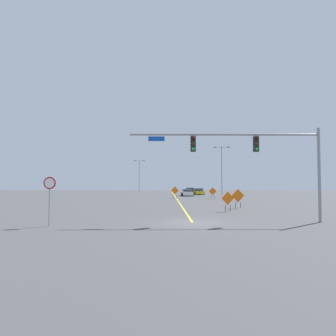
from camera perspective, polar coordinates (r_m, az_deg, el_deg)
ground at (r=21.37m, az=4.46°, el=-9.84°), size 166.08×166.08×0.00m
road_centre_stripe at (r=67.33m, az=1.07°, el=-4.84°), size 0.16×92.26×0.01m
traffic_signal_assembly at (r=22.04m, az=15.30°, el=3.05°), size 12.92×0.44×6.40m
stop_sign at (r=20.70m, az=-20.75°, el=-4.02°), size 0.76×0.07×3.03m
street_lamp_near_left at (r=84.62m, az=-5.25°, el=-0.99°), size 2.90×0.24×8.55m
street_lamp_far_left at (r=62.16m, az=9.75°, el=0.14°), size 3.10×0.24×9.68m
construction_sign_right_lane at (r=50.17m, az=8.13°, el=-4.30°), size 1.24×0.32×1.86m
construction_sign_right_shoulder at (r=51.44m, az=1.25°, el=-4.19°), size 1.31×0.05×1.97m
construction_sign_left_lane at (r=33.04m, az=12.60°, el=-5.05°), size 1.37×0.30×2.00m
construction_sign_median_near at (r=29.34m, az=10.81°, el=-5.59°), size 1.20×0.34×1.83m
car_black_mid at (r=74.52m, az=3.95°, el=-4.12°), size 2.14×4.40×1.35m
car_yellow_approaching at (r=67.23m, az=5.57°, el=-4.31°), size 2.16×4.47×1.34m
car_white_far at (r=60.58m, az=3.49°, el=-4.48°), size 2.26×3.96×1.35m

